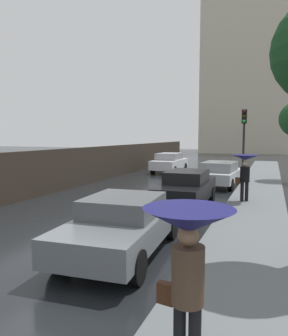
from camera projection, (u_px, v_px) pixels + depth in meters
ground at (26, 248)px, 8.17m from camera, size 120.00×120.00×0.00m
sidewalk_strip at (238, 277)px, 6.31m from camera, size 2.20×60.00×0.14m
car_white_near_kerb at (169, 162)px, 24.89m from camera, size 1.90×4.30×1.46m
car_black_mid_road at (187, 188)px, 12.68m from camera, size 1.75×4.32×1.44m
car_silver_behind_camera at (220, 173)px, 18.06m from camera, size 2.13×4.32×1.36m
car_grey_far_lane at (123, 224)px, 7.72m from camera, size 2.13×4.46×1.37m
pedestrian_with_umbrella_near at (245, 165)px, 13.16m from camera, size 1.08×1.08×1.88m
pedestrian_with_umbrella_far at (188, 244)px, 3.49m from camera, size 0.99×0.99×1.89m
traffic_light at (244, 132)px, 17.86m from camera, size 0.26×0.39×4.05m
distant_tower at (246, 81)px, 53.11m from camera, size 14.58×10.99×23.32m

